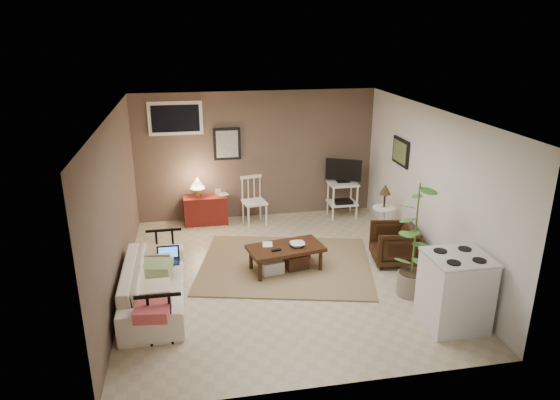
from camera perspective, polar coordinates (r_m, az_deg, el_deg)
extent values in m
plane|color=#C1B293|center=(7.53, 0.13, -8.44)|extent=(5.00, 5.00, 0.00)
cube|color=black|center=(9.28, -6.07, 6.39)|extent=(0.50, 0.03, 0.60)
cube|color=black|center=(8.58, 13.63, 5.38)|extent=(0.03, 0.60, 0.45)
cube|color=white|center=(9.16, -11.86, 9.12)|extent=(0.96, 0.03, 0.60)
cube|color=#917754|center=(7.77, 0.61, -7.40)|extent=(3.00, 2.62, 0.02)
cube|color=#381D0F|center=(7.47, 0.65, -5.53)|extent=(1.19, 0.77, 0.06)
cylinder|color=#381D0F|center=(7.22, -2.29, -8.16)|extent=(0.06, 0.06, 0.35)
cylinder|color=#381D0F|center=(7.55, 4.65, -6.93)|extent=(0.06, 0.06, 0.35)
cylinder|color=#381D0F|center=(7.58, -3.34, -6.77)|extent=(0.06, 0.06, 0.35)
cylinder|color=#381D0F|center=(7.90, 3.32, -5.67)|extent=(0.06, 0.06, 0.35)
cube|color=black|center=(7.31, -0.43, -5.74)|extent=(0.14, 0.07, 0.02)
cube|color=#4C2B1B|center=(7.63, 1.81, -6.98)|extent=(0.37, 0.33, 0.24)
cube|color=silver|center=(7.51, -1.00, -7.59)|extent=(0.37, 0.33, 0.20)
imported|color=white|center=(6.83, -14.25, -8.53)|extent=(0.58, 1.97, 0.77)
cube|color=black|center=(7.04, -12.62, -6.96)|extent=(0.30, 0.21, 0.02)
cube|color=black|center=(7.10, -12.66, -5.82)|extent=(0.30, 0.02, 0.19)
cube|color=#3672F5|center=(7.09, -12.66, -5.85)|extent=(0.26, 0.00, 0.15)
cube|color=maroon|center=(9.39, -8.46, -1.12)|extent=(0.80, 0.35, 0.53)
cylinder|color=#B38745|center=(9.23, -9.38, 0.82)|extent=(0.09, 0.09, 0.18)
cone|color=#FFE7B7|center=(9.17, -9.44, 1.97)|extent=(0.27, 0.27, 0.21)
cube|color=tan|center=(9.30, -7.09, 0.90)|extent=(0.11, 0.02, 0.13)
cube|color=white|center=(9.23, -2.95, -0.25)|extent=(0.47, 0.47, 0.04)
cylinder|color=white|center=(9.10, -3.61, -2.02)|extent=(0.03, 0.03, 0.40)
cylinder|color=white|center=(9.20, -1.57, -1.75)|extent=(0.03, 0.03, 0.40)
cylinder|color=white|center=(9.41, -4.25, -1.31)|extent=(0.03, 0.03, 0.40)
cylinder|color=white|center=(9.51, -2.26, -1.05)|extent=(0.03, 0.03, 0.40)
cube|color=white|center=(9.26, -3.35, 2.67)|extent=(0.40, 0.11, 0.06)
cube|color=white|center=(9.58, 7.21, 1.88)|extent=(0.54, 0.44, 0.04)
cube|color=white|center=(9.70, 7.11, -0.31)|extent=(0.54, 0.44, 0.03)
cylinder|color=white|center=(9.45, 6.11, -0.38)|extent=(0.04, 0.04, 0.68)
cylinder|color=white|center=(9.59, 8.79, -0.21)|extent=(0.04, 0.04, 0.68)
cylinder|color=white|center=(9.78, 5.50, 0.33)|extent=(0.04, 0.04, 0.68)
cylinder|color=white|center=(9.92, 8.10, 0.49)|extent=(0.04, 0.04, 0.68)
cube|color=black|center=(9.57, 7.22, 2.16)|extent=(0.24, 0.14, 0.03)
cube|color=black|center=(9.50, 7.28, 3.45)|extent=(0.63, 0.35, 0.41)
cube|color=#F1A55E|center=(9.50, 7.28, 3.45)|extent=(0.53, 0.27, 0.33)
cube|color=black|center=(9.65, 7.20, -0.30)|extent=(0.34, 0.24, 0.10)
cylinder|color=white|center=(8.80, 11.54, -4.49)|extent=(0.27, 0.27, 0.03)
cylinder|color=white|center=(8.69, 11.67, -2.74)|extent=(0.05, 0.05, 0.57)
cylinder|color=white|center=(8.58, 11.80, -0.91)|extent=(0.38, 0.38, 0.03)
cylinder|color=black|center=(8.54, 11.86, -0.01)|extent=(0.03, 0.03, 0.25)
cone|color=#3E2C19|center=(8.48, 11.95, 1.20)|extent=(0.19, 0.19, 0.17)
imported|color=black|center=(7.94, 12.90, -4.77)|extent=(0.70, 0.74, 0.67)
cylinder|color=gray|center=(7.15, 14.68, -9.23)|extent=(0.37, 0.37, 0.33)
cylinder|color=#4C602D|center=(6.82, 15.25, -3.25)|extent=(0.02, 0.02, 1.28)
cube|color=white|center=(6.50, 19.34, -9.88)|extent=(0.70, 0.65, 0.90)
cube|color=silver|center=(6.30, 19.80, -6.15)|extent=(0.72, 0.67, 0.03)
cylinder|color=black|center=(6.09, 19.24, -6.77)|extent=(0.16, 0.16, 0.01)
cylinder|color=black|center=(6.25, 21.83, -6.42)|extent=(0.16, 0.16, 0.01)
cylinder|color=black|center=(6.34, 17.85, -5.56)|extent=(0.16, 0.16, 0.01)
cylinder|color=black|center=(6.49, 20.37, -5.25)|extent=(0.16, 0.16, 0.01)
imported|color=#381D0F|center=(7.43, 2.00, -4.50)|extent=(0.22, 0.06, 0.22)
imported|color=#381D0F|center=(7.46, -2.00, -4.49)|extent=(0.15, 0.04, 0.20)
imported|color=#381D0F|center=(9.28, -6.95, 1.13)|extent=(0.15, 0.07, 0.21)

